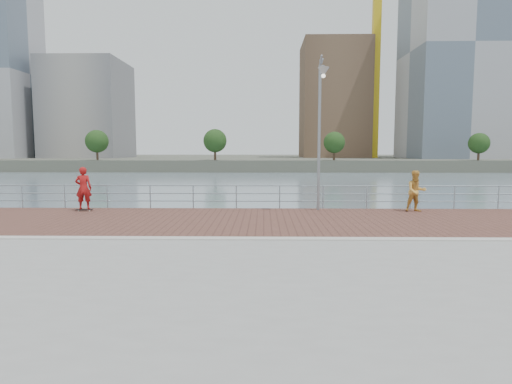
{
  "coord_description": "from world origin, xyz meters",
  "views": [
    {
      "loc": [
        0.28,
        -13.11,
        2.82
      ],
      "look_at": [
        0.0,
        2.0,
        1.3
      ],
      "focal_mm": 30.0,
      "sensor_mm": 36.0,
      "label": 1
    }
  ],
  "objects_px": {
    "guardrail": "(258,194)",
    "bystander": "(416,191)",
    "street_lamp": "(321,106)",
    "skateboarder": "(83,188)"
  },
  "relations": [
    {
      "from": "guardrail",
      "to": "bystander",
      "type": "height_order",
      "value": "bystander"
    },
    {
      "from": "guardrail",
      "to": "bystander",
      "type": "bearing_deg",
      "value": -7.52
    },
    {
      "from": "street_lamp",
      "to": "bystander",
      "type": "bearing_deg",
      "value": 0.59
    },
    {
      "from": "street_lamp",
      "to": "bystander",
      "type": "xyz_separation_m",
      "value": [
        4.32,
        0.04,
        -3.75
      ]
    },
    {
      "from": "street_lamp",
      "to": "bystander",
      "type": "relative_size",
      "value": 3.57
    },
    {
      "from": "bystander",
      "to": "guardrail",
      "type": "bearing_deg",
      "value": 169.94
    },
    {
      "from": "street_lamp",
      "to": "skateboarder",
      "type": "bearing_deg",
      "value": -179.72
    },
    {
      "from": "guardrail",
      "to": "bystander",
      "type": "xyz_separation_m",
      "value": [
        7.11,
        -0.94,
        0.25
      ]
    },
    {
      "from": "guardrail",
      "to": "street_lamp",
      "type": "bearing_deg",
      "value": -19.41
    },
    {
      "from": "guardrail",
      "to": "skateboarder",
      "type": "height_order",
      "value": "skateboarder"
    }
  ]
}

